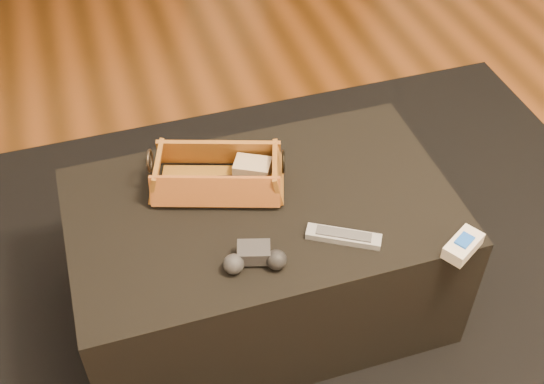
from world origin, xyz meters
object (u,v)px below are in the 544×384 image
object	(u,v)px
tv_remote	(211,184)
silver_remote	(344,236)
cream_gadget	(463,245)
ottoman	(263,258)
wicker_basket	(218,175)
game_controller	(255,258)

from	to	relation	value
tv_remote	silver_remote	xyz separation A→B (m)	(0.27, -0.27, -0.01)
silver_remote	cream_gadget	distance (m)	0.29
ottoman	silver_remote	bearing A→B (deg)	-47.72
wicker_basket	game_controller	bearing A→B (deg)	-86.68
ottoman	game_controller	bearing A→B (deg)	-111.95
cream_gadget	game_controller	bearing A→B (deg)	167.76
game_controller	silver_remote	xyz separation A→B (m)	(0.23, 0.01, -0.01)
cream_gadget	tv_remote	bearing A→B (deg)	143.81
ottoman	silver_remote	size ratio (longest dim) A/B	5.53
silver_remote	game_controller	bearing A→B (deg)	-176.60
silver_remote	cream_gadget	xyz separation A→B (m)	(0.26, -0.12, 0.01)
wicker_basket	cream_gadget	xyz separation A→B (m)	(0.51, -0.39, -0.02)
game_controller	silver_remote	world-z (taller)	game_controller
silver_remote	cream_gadget	world-z (taller)	cream_gadget
cream_gadget	silver_remote	bearing A→B (deg)	155.16
wicker_basket	silver_remote	size ratio (longest dim) A/B	2.11
ottoman	tv_remote	distance (m)	0.27
tv_remote	silver_remote	bearing A→B (deg)	-32.71
game_controller	cream_gadget	world-z (taller)	game_controller
game_controller	wicker_basket	bearing A→B (deg)	93.32
silver_remote	tv_remote	bearing A→B (deg)	135.24
ottoman	silver_remote	xyz separation A→B (m)	(0.16, -0.17, 0.22)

